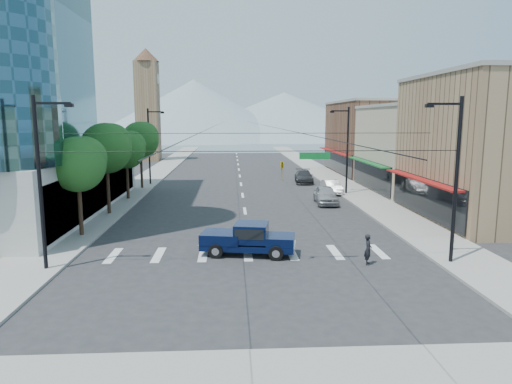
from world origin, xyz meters
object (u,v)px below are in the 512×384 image
pickup_truck (248,238)px  pedestrian (368,249)px  parked_car_mid (331,187)px  parked_car_far (304,177)px  parked_car_near (326,195)px

pickup_truck → pedestrian: size_ratio=3.42×
pedestrian → parked_car_mid: 23.70m
parked_car_mid → parked_car_far: bearing=97.8°
pickup_truck → pedestrian: pickup_truck is taller
pickup_truck → parked_car_near: 17.42m
pickup_truck → parked_car_mid: 23.37m
parked_car_mid → pedestrian: bearing=-101.0°
pickup_truck → pedestrian: 6.82m
parked_car_near → pedestrian: bearing=-91.0°
pedestrian → parked_car_far: pedestrian is taller
pedestrian → parked_car_mid: size_ratio=0.39×
parked_car_near → parked_car_far: bearing=92.7°
parked_car_near → parked_car_far: size_ratio=0.92×
pickup_truck → pedestrian: bearing=-8.5°
parked_car_near → parked_car_far: (0.16, 14.01, -0.06)m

